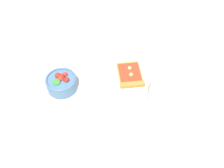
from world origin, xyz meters
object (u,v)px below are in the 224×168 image
(plate, at_px, (119,77))
(pizza_slice_main, at_px, (130,76))
(salad_bowl, at_px, (62,82))
(soda_glass, at_px, (159,92))

(plate, relative_size, pizza_slice_main, 1.56)
(salad_bowl, distance_m, soda_glass, 0.39)
(plate, height_order, pizza_slice_main, pizza_slice_main)
(plate, distance_m, salad_bowl, 0.24)
(pizza_slice_main, height_order, salad_bowl, salad_bowl)
(salad_bowl, bearing_deg, soda_glass, 87.50)
(pizza_slice_main, distance_m, salad_bowl, 0.29)
(plate, xyz_separation_m, salad_bowl, (0.08, -0.22, 0.02))
(plate, distance_m, soda_glass, 0.20)
(plate, bearing_deg, soda_glass, 59.24)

